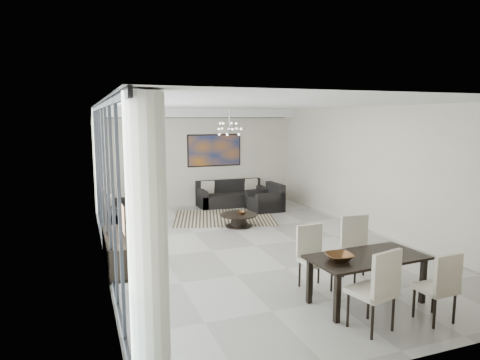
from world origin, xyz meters
name	(u,v)px	position (x,y,z in m)	size (l,w,h in m)	color
room_shell	(277,176)	(0.46, 0.00, 1.45)	(6.00, 9.00, 2.90)	#A8A39B
window_wall	(110,184)	(-2.86, 0.00, 1.47)	(0.37, 8.95, 2.90)	silver
soffit	(199,113)	(0.00, 4.30, 2.77)	(5.98, 0.40, 0.26)	white
painting	(214,150)	(0.50, 4.47, 1.65)	(1.68, 0.04, 0.98)	#A45916
chandelier	(229,129)	(0.30, 2.50, 2.35)	(0.66, 0.66, 0.71)	silver
rug	(224,217)	(0.18, 2.60, 0.01)	(2.61, 2.01, 0.01)	black
coffee_table	(239,219)	(0.22, 1.60, 0.18)	(0.89, 0.89, 0.31)	black
bowl_coffee	(241,213)	(0.29, 1.60, 0.34)	(0.21, 0.21, 0.07)	brown
sofa_main	(232,197)	(0.91, 4.07, 0.25)	(2.06, 0.84, 0.75)	black
loveseat	(116,213)	(-2.54, 3.05, 0.24)	(0.80, 1.42, 0.71)	black
armchair	(266,201)	(1.59, 3.05, 0.26)	(0.91, 0.95, 0.77)	black
side_table	(141,210)	(-1.97, 2.75, 0.33)	(0.36, 0.36, 0.50)	black
tv_console	(119,251)	(-2.76, -0.25, 0.27)	(0.49, 1.76, 0.55)	black
television	(127,218)	(-2.60, -0.18, 0.84)	(1.02, 0.13, 0.59)	gray
dining_table	(367,262)	(0.42, -3.10, 0.61)	(1.72, 0.93, 0.70)	black
dining_chair_sw	(378,285)	(0.01, -3.86, 0.62)	(0.59, 0.59, 1.07)	beige
dining_chair_se	(441,283)	(0.92, -3.95, 0.54)	(0.45, 0.45, 0.95)	beige
dining_chair_nw	(313,252)	(-0.01, -2.31, 0.56)	(0.47, 0.47, 0.98)	beige
dining_chair_ne	(357,243)	(0.87, -2.25, 0.60)	(0.53, 0.53, 1.04)	beige
bowl_dining	(339,257)	(-0.06, -3.11, 0.75)	(0.37, 0.37, 0.09)	brown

